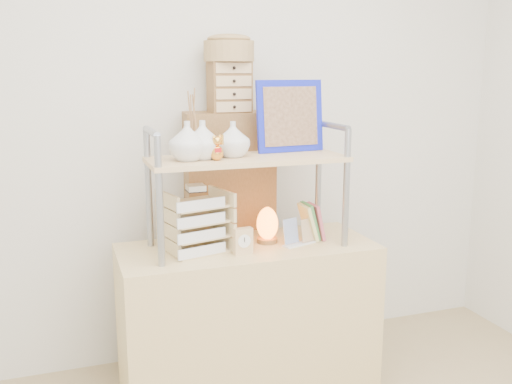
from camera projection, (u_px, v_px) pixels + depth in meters
room_shell at (329, 24)px, 1.74m from camera, size 3.42×3.41×2.61m
desk at (248, 320)px, 2.76m from camera, size 1.20×0.50×0.75m
cabinet at (230, 239)px, 3.04m from camera, size 0.47×0.28×1.35m
hutch at (233, 150)px, 2.57m from camera, size 0.90×0.34×0.76m
letter_tray at (196, 225)px, 2.58m from camera, size 0.30×0.29×0.31m
salt_lamp at (267, 225)px, 2.71m from camera, size 0.11×0.11×0.17m
desk_clock at (243, 241)px, 2.54m from camera, size 0.09×0.04×0.12m
postcard_stand at (299, 237)px, 2.69m from camera, size 0.19×0.10×0.13m
drawer_chest at (229, 87)px, 2.85m from camera, size 0.20×0.16×0.25m
woven_basket at (229, 51)px, 2.82m from camera, size 0.25×0.25×0.10m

